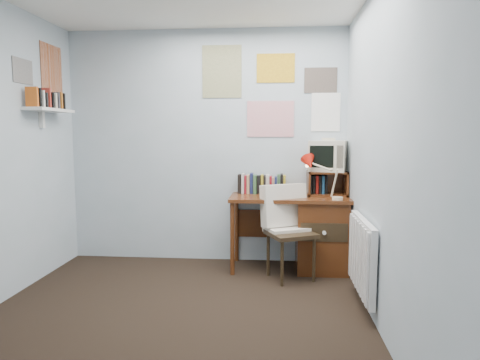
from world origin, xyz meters
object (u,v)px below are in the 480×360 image
at_px(radiator, 362,256).
at_px(crt_tv, 328,154).
at_px(tv_riser, 327,183).
at_px(desk, 315,231).
at_px(desk_chair, 291,234).
at_px(desk_lamp, 338,180).
at_px(wall_shelf, 49,110).

bearing_deg(radiator, crt_tv, 98.65).
xyz_separation_m(tv_riser, crt_tv, (0.01, 0.02, 0.30)).
bearing_deg(desk, tv_riser, 42.96).
height_order(desk, desk_chair, desk_chair).
xyz_separation_m(desk_lamp, tv_riser, (-0.07, 0.31, -0.06)).
height_order(desk_chair, radiator, desk_chair).
height_order(desk_chair, tv_riser, tv_riser).
bearing_deg(wall_shelf, radiator, -10.89).
distance_m(tv_riser, crt_tv, 0.30).
bearing_deg(desk_chair, wall_shelf, 156.93).
relative_size(tv_riser, wall_shelf, 0.65).
bearing_deg(radiator, desk_chair, 131.29).
xyz_separation_m(desk_lamp, crt_tv, (-0.06, 0.33, 0.23)).
relative_size(tv_riser, crt_tv, 1.11).
xyz_separation_m(desk, crt_tv, (0.13, 0.13, 0.78)).
xyz_separation_m(desk, tv_riser, (0.12, 0.11, 0.48)).
distance_m(desk_chair, wall_shelf, 2.60).
bearing_deg(tv_riser, crt_tv, 66.17).
bearing_deg(wall_shelf, desk, 8.40).
xyz_separation_m(desk_chair, tv_riser, (0.38, 0.42, 0.45)).
bearing_deg(tv_riser, wall_shelf, -169.68).
xyz_separation_m(tv_riser, radiator, (0.17, -1.04, -0.47)).
bearing_deg(radiator, desk_lamp, 98.06).
xyz_separation_m(desk_chair, wall_shelf, (-2.31, -0.07, 1.18)).
xyz_separation_m(crt_tv, radiator, (0.16, -1.06, -0.76)).
bearing_deg(wall_shelf, tv_riser, 10.32).
distance_m(desk, desk_chair, 0.40).
distance_m(desk_chair, tv_riser, 0.72).
xyz_separation_m(desk, desk_chair, (-0.26, -0.30, 0.03)).
height_order(tv_riser, radiator, tv_riser).
relative_size(crt_tv, radiator, 0.45).
xyz_separation_m(tv_riser, wall_shelf, (-2.69, -0.49, 0.74)).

